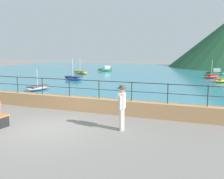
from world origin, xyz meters
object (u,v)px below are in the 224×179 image
(person_walking, at_px, (122,105))
(boat_7, at_px, (215,73))
(boat_2, at_px, (73,78))
(boat_5, at_px, (106,69))
(boat_0, at_px, (81,72))
(boat_3, at_px, (212,76))
(boat_4, at_px, (38,87))
(boat_1, at_px, (223,80))

(person_walking, bearing_deg, boat_7, 82.10)
(boat_2, xyz_separation_m, boat_7, (13.44, 11.18, 0.06))
(boat_5, bearing_deg, person_walking, -65.96)
(person_walking, distance_m, boat_2, 16.97)
(boat_0, relative_size, boat_2, 1.01)
(boat_3, bearing_deg, boat_0, -176.63)
(boat_5, bearing_deg, boat_2, -83.64)
(boat_4, bearing_deg, boat_5, 96.80)
(boat_4, xyz_separation_m, boat_7, (12.53, 18.05, 0.07))
(boat_2, relative_size, boat_7, 1.06)
(person_walking, height_order, boat_1, person_walking)
(boat_0, relative_size, boat_3, 1.02)
(boat_0, height_order, boat_1, boat_0)
(boat_7, bearing_deg, boat_3, -94.78)
(boat_0, height_order, boat_2, boat_2)
(boat_1, height_order, boat_7, boat_7)
(boat_4, bearing_deg, boat_2, 97.54)
(boat_2, bearing_deg, boat_0, 112.11)
(boat_1, xyz_separation_m, boat_3, (-1.00, 3.65, 0.01))
(boat_0, bearing_deg, boat_2, -67.89)
(boat_3, bearing_deg, boat_7, 85.22)
(person_walking, distance_m, boat_7, 25.13)
(boat_7, bearing_deg, person_walking, -97.90)
(person_walking, bearing_deg, boat_1, 76.54)
(boat_2, distance_m, boat_4, 6.93)
(boat_2, bearing_deg, person_walking, -53.92)
(boat_4, relative_size, boat_5, 0.98)
(boat_0, bearing_deg, boat_4, -75.28)
(boat_2, height_order, boat_7, boat_2)
(boat_5, relative_size, boat_7, 1.04)
(boat_0, xyz_separation_m, boat_4, (3.45, -13.11, -0.00))
(person_walking, distance_m, boat_1, 17.72)
(boat_0, height_order, boat_5, boat_0)
(boat_3, height_order, boat_5, boat_3)
(boat_1, bearing_deg, boat_4, -141.81)
(person_walking, relative_size, boat_2, 0.71)
(boat_1, height_order, boat_3, boat_3)
(boat_5, bearing_deg, boat_7, -1.51)
(boat_3, bearing_deg, boat_4, -130.99)
(boat_1, height_order, boat_2, boat_2)
(boat_0, bearing_deg, boat_3, 3.37)
(person_walking, relative_size, boat_7, 0.76)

